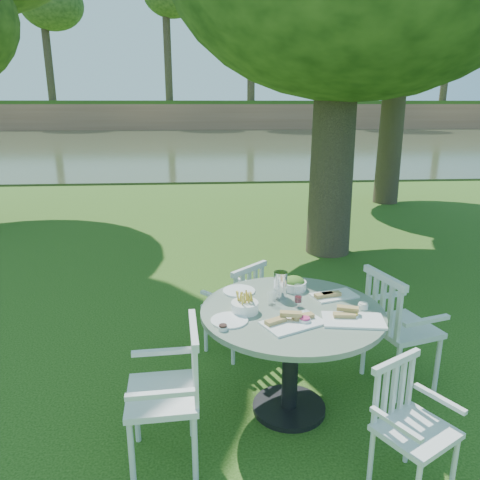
# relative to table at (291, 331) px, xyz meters

# --- Properties ---
(ground) EXTENTS (140.00, 140.00, 0.00)m
(ground) POSITION_rel_table_xyz_m (-0.24, 1.59, -0.67)
(ground) COLOR #1A3C0C
(ground) RESTS_ON ground
(table) EXTENTS (1.33, 1.33, 0.84)m
(table) POSITION_rel_table_xyz_m (0.00, 0.00, 0.00)
(table) COLOR black
(table) RESTS_ON ground
(chair_ne) EXTENTS (0.59, 0.61, 1.00)m
(chair_ne) POSITION_rel_table_xyz_m (0.88, 0.27, -0.08)
(chair_ne) COLOR silver
(chair_ne) RESTS_ON ground
(chair_nw) EXTENTS (0.61, 0.61, 0.89)m
(chair_nw) POSITION_rel_table_xyz_m (-0.31, 0.89, -0.15)
(chair_nw) COLOR silver
(chair_nw) RESTS_ON ground
(chair_sw) EXTENTS (0.48, 0.51, 0.96)m
(chair_sw) POSITION_rel_table_xyz_m (-0.81, -0.46, -0.11)
(chair_sw) COLOR silver
(chair_sw) RESTS_ON ground
(chair_se) EXTENTS (0.55, 0.54, 0.81)m
(chair_se) POSITION_rel_table_xyz_m (0.56, -0.76, -0.19)
(chair_se) COLOR silver
(chair_se) RESTS_ON ground
(tableware) EXTENTS (1.20, 0.92, 0.21)m
(tableware) POSITION_rel_table_xyz_m (-0.04, 0.07, 0.21)
(tableware) COLOR white
(tableware) RESTS_ON table
(river) EXTENTS (100.00, 28.00, 0.12)m
(river) POSITION_rel_table_xyz_m (-0.24, 24.59, -0.67)
(river) COLOR #303921
(river) RESTS_ON ground
(far_bank) EXTENTS (100.00, 18.00, 15.20)m
(far_bank) POSITION_rel_table_xyz_m (0.03, 42.71, 6.58)
(far_bank) COLOR #975E46
(far_bank) RESTS_ON ground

